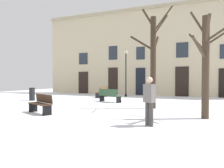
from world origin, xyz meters
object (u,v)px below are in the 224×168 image
object	(u,v)px
streetlamp	(126,67)
bench_back_to_back_right	(102,92)
bench_facing_shops	(109,95)
tree_center	(206,62)
bench_near_center_tree	(41,104)
litter_bin	(32,94)
tree_near_facade	(153,58)
person_by_shop_door	(149,99)

from	to	relation	value
streetlamp	bench_back_to_back_right	distance (m)	3.08
bench_facing_shops	tree_center	bearing A→B (deg)	165.31
bench_near_center_tree	streetlamp	bearing A→B (deg)	111.66
litter_bin	bench_facing_shops	bearing A→B (deg)	12.80
streetlamp	bench_facing_shops	xyz separation A→B (m)	(0.60, -4.83, -2.11)
bench_back_to_back_right	tree_near_facade	bearing A→B (deg)	40.73
tree_center	litter_bin	bearing A→B (deg)	166.05
bench_back_to_back_right	bench_near_center_tree	world-z (taller)	bench_back_to_back_right
tree_near_facade	tree_center	xyz separation A→B (m)	(2.62, -2.25, -0.40)
bench_back_to_back_right	litter_bin	bearing A→B (deg)	-43.91
person_by_shop_door	bench_near_center_tree	bearing A→B (deg)	22.32
tree_center	person_by_shop_door	size ratio (longest dim) A/B	2.57
bench_near_center_tree	person_by_shop_door	distance (m)	5.24
tree_center	bench_back_to_back_right	size ratio (longest dim) A/B	2.33
bench_facing_shops	bench_back_to_back_right	world-z (taller)	bench_facing_shops
tree_center	person_by_shop_door	xyz separation A→B (m)	(-1.68, -2.20, -1.34)
streetlamp	bench_near_center_tree	xyz separation A→B (m)	(-0.23, -10.52, -2.12)
streetlamp	litter_bin	distance (m)	8.14
bench_facing_shops	person_by_shop_door	world-z (taller)	person_by_shop_door
tree_near_facade	person_by_shop_door	size ratio (longest dim) A/B	3.35
streetlamp	bench_near_center_tree	distance (m)	10.73
bench_facing_shops	bench_near_center_tree	bearing A→B (deg)	101.49
bench_facing_shops	bench_near_center_tree	distance (m)	5.75
bench_back_to_back_right	bench_near_center_tree	bearing A→B (deg)	1.77
tree_near_facade	litter_bin	distance (m)	9.27
tree_center	streetlamp	bearing A→B (deg)	126.44
bench_facing_shops	litter_bin	bearing A→B (deg)	32.61
streetlamp	person_by_shop_door	world-z (taller)	streetlamp
tree_near_facade	tree_center	world-z (taller)	tree_near_facade
tree_center	bench_near_center_tree	distance (m)	7.26
tree_near_facade	litter_bin	xyz separation A→B (m)	(-8.98, 0.63, -2.19)
litter_bin	bench_back_to_back_right	xyz separation A→B (m)	(3.41, 4.49, -0.02)
bench_facing_shops	bench_back_to_back_right	distance (m)	3.88
tree_center	bench_back_to_back_right	bearing A→B (deg)	138.00
streetlamp	litter_bin	xyz separation A→B (m)	(-4.97, -6.10, -2.10)
tree_center	bench_back_to_back_right	world-z (taller)	tree_center
streetlamp	person_by_shop_door	size ratio (longest dim) A/B	2.56
bench_near_center_tree	bench_facing_shops	bearing A→B (deg)	104.62
tree_near_facade	bench_facing_shops	xyz separation A→B (m)	(-3.41, 1.89, -2.20)
tree_near_facade	person_by_shop_door	bearing A→B (deg)	-78.14
litter_bin	tree_center	bearing A→B (deg)	-13.95
litter_bin	person_by_shop_door	world-z (taller)	person_by_shop_door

